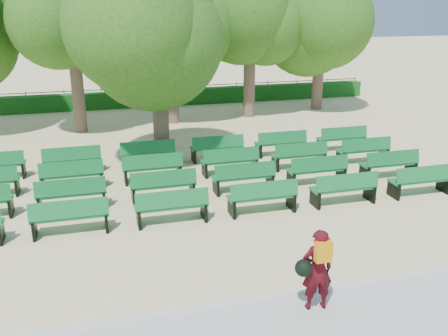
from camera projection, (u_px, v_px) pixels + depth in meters
name	position (u px, v px, depth m)	size (l,w,h in m)	color
ground	(216.00, 191.00, 16.05)	(120.00, 120.00, 0.00)	beige
paving	(315.00, 328.00, 9.28)	(30.00, 2.20, 0.06)	#B9B9B4
curb	(292.00, 294.00, 10.33)	(30.00, 0.12, 0.10)	silver
hedge	(155.00, 98.00, 28.69)	(26.00, 0.70, 0.90)	#16581A
fence	(155.00, 105.00, 29.20)	(26.00, 0.10, 1.02)	black
tree_line	(167.00, 121.00, 25.19)	(21.80, 6.80, 7.04)	#32671B
bench_array	(198.00, 183.00, 16.41)	(2.03, 0.78, 1.25)	#137133
tree_among	(157.00, 28.00, 17.29)	(4.91, 4.91, 7.15)	brown
person	(316.00, 269.00, 9.57)	(0.81, 0.50, 1.69)	#410910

